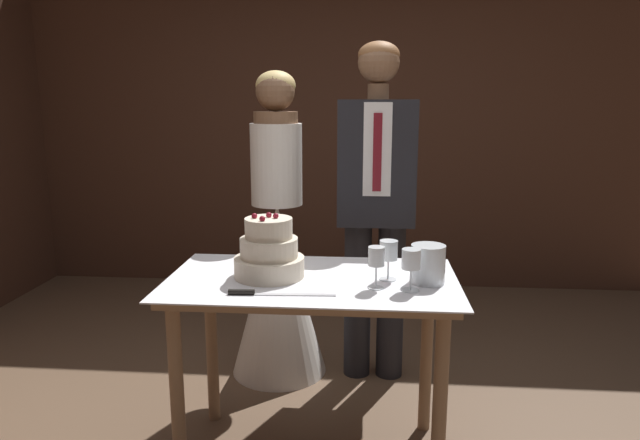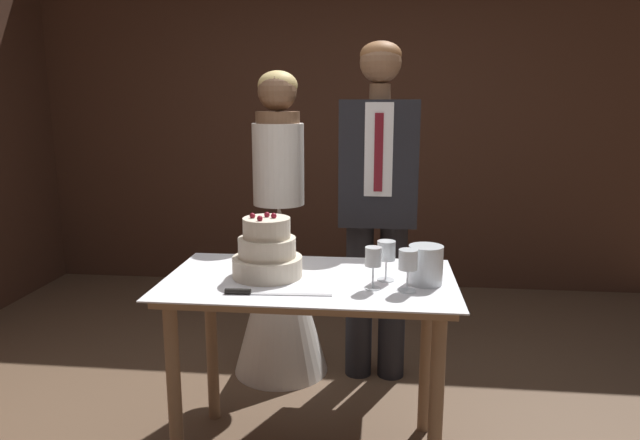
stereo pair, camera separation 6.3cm
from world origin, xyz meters
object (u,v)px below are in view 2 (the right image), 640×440
wine_glass_far (386,253)px  groom (378,195)px  wine_glass_middle (408,262)px  hurricane_candle (426,266)px  tiered_cake (267,252)px  bride (280,266)px  cake_knife (257,292)px  wine_glass_near (373,258)px  cake_table (310,306)px

wine_glass_far → groom: size_ratio=0.09×
wine_glass_middle → hurricane_candle: 0.14m
tiered_cake → wine_glass_far: (0.49, -0.01, 0.01)m
bride → tiered_cake: bearing=-83.5°
cake_knife → hurricane_candle: (0.65, 0.20, 0.07)m
groom → wine_glass_near: bearing=-90.5°
cake_table → tiered_cake: 0.29m
cake_knife → groom: size_ratio=0.22×
hurricane_candle → groom: 0.85m
bride → groom: size_ratio=0.92×
tiered_cake → hurricane_candle: size_ratio=1.87×
hurricane_candle → groom: bearing=103.8°
tiered_cake → bride: 0.84m
cake_table → tiered_cake: tiered_cake is taller
tiered_cake → wine_glass_middle: tiered_cake is taller
wine_glass_middle → bride: (-0.67, 0.92, -0.31)m
wine_glass_far → hurricane_candle: size_ratio=1.06×
groom → cake_table: bearing=-108.7°
wine_glass_near → wine_glass_middle: (0.13, -0.02, -0.01)m
wine_glass_far → groom: bearing=93.1°
cake_knife → cake_table: bearing=48.6°
cake_table → groom: size_ratio=0.65×
wine_glass_near → wine_glass_middle: bearing=-7.2°
tiered_cake → cake_knife: (0.01, -0.23, -0.10)m
cake_knife → bride: bearing=92.3°
hurricane_candle → groom: size_ratio=0.09×
wine_glass_near → hurricane_candle: size_ratio=1.07×
wine_glass_middle → wine_glass_far: same height
wine_glass_middle → cake_table: bearing=162.7°
cake_table → wine_glass_far: 0.39m
bride → groom: groom is taller
bride → wine_glass_far: bearing=-53.5°
cake_table → bride: bearing=108.7°
cake_table → wine_glass_far: (0.31, 0.01, 0.24)m
wine_glass_near → hurricane_candle: (0.21, 0.09, -0.05)m
hurricane_candle → bride: bearing=132.3°
wine_glass_near → groom: size_ratio=0.09×
wine_glass_near → cake_knife: bearing=-165.3°
hurricane_candle → tiered_cake: bearing=177.2°
wine_glass_middle → wine_glass_far: bearing=122.1°
tiered_cake → groom: size_ratio=0.16×
groom → hurricane_candle: bearing=-76.2°
hurricane_candle → groom: groom is taller
tiered_cake → groom: groom is taller
wine_glass_near → hurricane_candle: 0.23m
wine_glass_middle → groom: groom is taller
cake_knife → wine_glass_far: bearing=21.9°
wine_glass_far → bride: bearing=126.5°
tiered_cake → cake_knife: tiered_cake is taller
cake_table → cake_knife: size_ratio=2.93×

